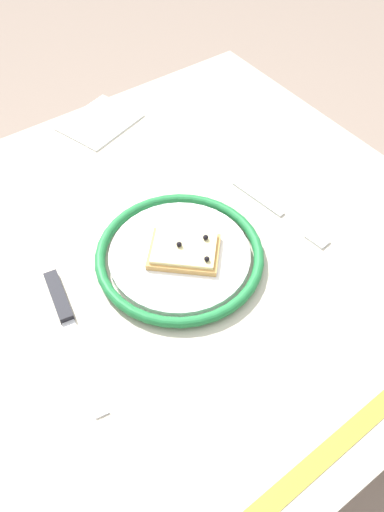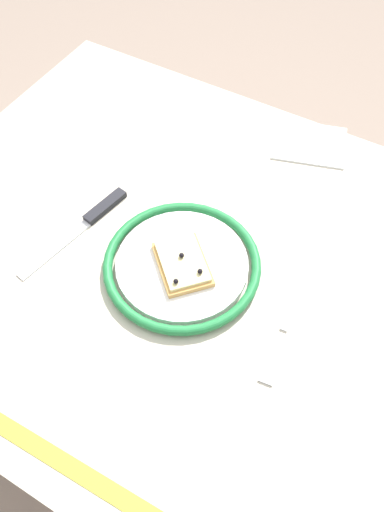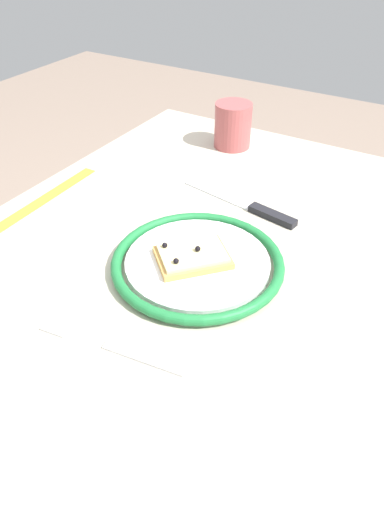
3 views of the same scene
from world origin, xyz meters
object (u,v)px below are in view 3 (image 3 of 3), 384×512
at_px(dining_table, 221,303).
at_px(plate, 198,263).
at_px(pizza_slice_near, 193,256).
at_px(fork, 109,346).
at_px(knife, 257,209).
at_px(cup, 233,125).
at_px(measuring_tape, 26,211).

bearing_deg(dining_table, plate, 146.22).
relative_size(pizza_slice_near, fork, 0.64).
distance_m(knife, cup, 0.28).
height_order(dining_table, measuring_tape, measuring_tape).
distance_m(plate, fork, 0.19).
xyz_separation_m(pizza_slice_near, measuring_tape, (-0.01, 0.34, -0.02)).
bearing_deg(knife, measuring_tape, 120.57).
relative_size(dining_table, fork, 4.83).
relative_size(knife, measuring_tape, 0.67).
xyz_separation_m(knife, fork, (-0.38, 0.03, -0.00)).
bearing_deg(pizza_slice_near, dining_table, -36.13).
bearing_deg(plate, pizza_slice_near, 129.94).
bearing_deg(plate, dining_table, -33.78).
distance_m(fork, measuring_tape, 0.37).
distance_m(knife, measuring_tape, 0.41).
bearing_deg(fork, knife, -3.92).
distance_m(dining_table, plate, 0.11).
xyz_separation_m(knife, measuring_tape, (-0.21, 0.35, -0.00)).
bearing_deg(plate, measuring_tape, 93.04).
distance_m(knife, fork, 0.38).
xyz_separation_m(dining_table, pizza_slice_near, (-0.04, 0.03, 0.11)).
xyz_separation_m(dining_table, cup, (0.37, 0.18, 0.14)).
height_order(fork, measuring_tape, fork).
distance_m(dining_table, measuring_tape, 0.38).
distance_m(plate, measuring_tape, 0.34).
bearing_deg(fork, cup, 12.69).
height_order(cup, measuring_tape, cup).
height_order(dining_table, plate, plate).
bearing_deg(measuring_tape, knife, -60.77).
xyz_separation_m(plate, pizza_slice_near, (-0.00, 0.01, 0.01)).
height_order(dining_table, knife, knife).
height_order(plate, pizza_slice_near, pizza_slice_near).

